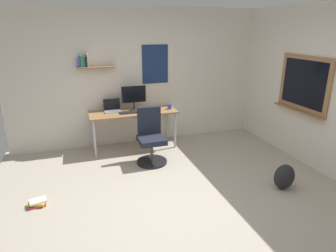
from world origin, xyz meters
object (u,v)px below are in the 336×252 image
object	(u,v)px
office_chair	(151,140)
laptop	(112,108)
computer_mouse	(144,111)
backpack	(284,177)
book_stack_on_floor	(37,203)
monitor_primary	(134,96)
desk	(133,115)
keyboard	(130,112)
coffee_mug	(170,106)

from	to	relation	value
office_chair	laptop	bearing A→B (deg)	121.27
computer_mouse	backpack	bearing A→B (deg)	-53.92
book_stack_on_floor	monitor_primary	bearing A→B (deg)	44.37
laptop	backpack	bearing A→B (deg)	-47.91
backpack	monitor_primary	bearing A→B (deg)	126.63
desk	monitor_primary	bearing A→B (deg)	66.86
office_chair	monitor_primary	distance (m)	1.00
monitor_primary	keyboard	size ratio (longest dim) A/B	1.25
monitor_primary	keyboard	distance (m)	0.33
coffee_mug	book_stack_on_floor	xyz separation A→B (m)	(-2.34, -1.51, -0.73)
laptop	coffee_mug	world-z (taller)	laptop
monitor_primary	backpack	world-z (taller)	monitor_primary
laptop	book_stack_on_floor	bearing A→B (deg)	-126.88
backpack	computer_mouse	bearing A→B (deg)	126.08
office_chair	backpack	bearing A→B (deg)	-42.99
laptop	computer_mouse	distance (m)	0.61
computer_mouse	desk	bearing A→B (deg)	159.47
desk	keyboard	xyz separation A→B (m)	(-0.08, -0.07, 0.08)
keyboard	computer_mouse	bearing A→B (deg)	-0.00
backpack	laptop	bearing A→B (deg)	132.09
keyboard	coffee_mug	distance (m)	0.80
desk	backpack	world-z (taller)	desk
laptop	backpack	size ratio (longest dim) A/B	0.82
computer_mouse	book_stack_on_floor	distance (m)	2.44
keyboard	book_stack_on_floor	xyz separation A→B (m)	(-1.55, -1.46, -0.70)
laptop	computer_mouse	size ratio (longest dim) A/B	2.98
desk	keyboard	size ratio (longest dim) A/B	4.41
keyboard	laptop	bearing A→B (deg)	142.63
laptop	monitor_primary	bearing A→B (deg)	-6.74
computer_mouse	monitor_primary	bearing A→B (deg)	132.88
laptop	monitor_primary	size ratio (longest dim) A/B	0.67
desk	computer_mouse	xyz separation A→B (m)	(0.20, -0.07, 0.09)
coffee_mug	book_stack_on_floor	bearing A→B (deg)	-147.16
computer_mouse	book_stack_on_floor	world-z (taller)	computer_mouse
office_chair	coffee_mug	distance (m)	0.96
desk	backpack	distance (m)	2.83
monitor_primary	office_chair	bearing A→B (deg)	-82.35
monitor_primary	coffee_mug	bearing A→B (deg)	-10.06
computer_mouse	keyboard	bearing A→B (deg)	180.00
keyboard	backpack	size ratio (longest dim) A/B	0.98
desk	coffee_mug	distance (m)	0.73
office_chair	coffee_mug	xyz separation A→B (m)	(0.57, 0.68, 0.37)
monitor_primary	coffee_mug	distance (m)	0.72
keyboard	office_chair	bearing A→B (deg)	-69.97
desk	book_stack_on_floor	distance (m)	2.32
desk	monitor_primary	distance (m)	0.36
backpack	keyboard	bearing A→B (deg)	130.74
office_chair	book_stack_on_floor	distance (m)	2.00
laptop	keyboard	distance (m)	0.36
coffee_mug	book_stack_on_floor	distance (m)	2.88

